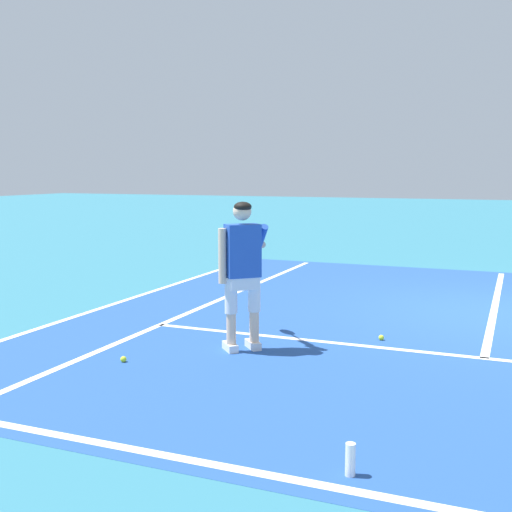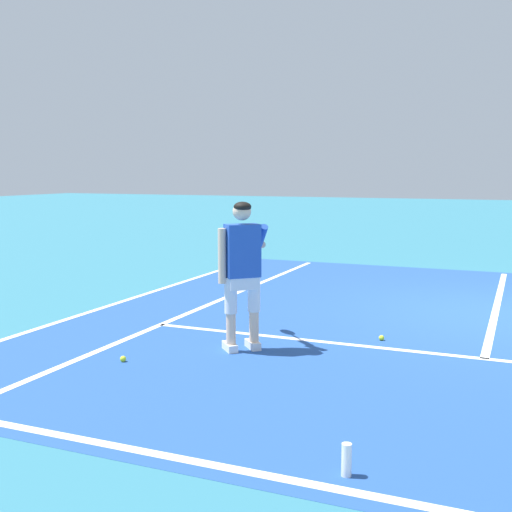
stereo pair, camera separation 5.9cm
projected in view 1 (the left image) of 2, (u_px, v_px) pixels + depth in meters
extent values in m
plane|color=teal|center=(493.00, 313.00, 9.36)|extent=(80.00, 80.00, 0.00)
cube|color=#234C93|center=(490.00, 329.00, 8.44)|extent=(10.98, 10.27, 0.00)
cube|color=white|center=(454.00, 510.00, 3.91)|extent=(10.98, 0.10, 0.01)
cube|color=white|center=(484.00, 358.00, 7.09)|extent=(8.23, 0.10, 0.01)
cube|color=white|center=(495.00, 304.00, 10.03)|extent=(0.10, 6.40, 0.01)
cube|color=white|center=(209.00, 304.00, 9.98)|extent=(0.10, 9.87, 0.01)
cube|color=white|center=(133.00, 298.00, 10.50)|extent=(0.10, 9.87, 0.01)
cube|color=white|center=(230.00, 347.00, 7.40)|extent=(0.27, 0.28, 0.09)
cube|color=white|center=(253.00, 345.00, 7.49)|extent=(0.27, 0.28, 0.09)
cylinder|color=beige|center=(231.00, 329.00, 7.33)|extent=(0.11, 0.11, 0.36)
cylinder|color=silver|center=(231.00, 295.00, 7.28)|extent=(0.14, 0.14, 0.41)
cylinder|color=beige|center=(254.00, 327.00, 7.43)|extent=(0.11, 0.11, 0.36)
cylinder|color=silver|center=(254.00, 294.00, 7.38)|extent=(0.14, 0.14, 0.41)
cube|color=silver|center=(243.00, 280.00, 7.31)|extent=(0.39, 0.38, 0.20)
cube|color=#234CAD|center=(243.00, 251.00, 7.26)|extent=(0.43, 0.42, 0.60)
cylinder|color=beige|center=(222.00, 256.00, 7.19)|extent=(0.09, 0.09, 0.62)
cylinder|color=#234CAD|center=(262.00, 236.00, 7.42)|extent=(0.24, 0.25, 0.29)
cylinder|color=beige|center=(258.00, 246.00, 7.65)|extent=(0.26, 0.27, 0.14)
sphere|color=beige|center=(242.00, 211.00, 7.21)|extent=(0.21, 0.21, 0.21)
ellipsoid|color=black|center=(243.00, 207.00, 7.19)|extent=(0.28, 0.28, 0.12)
cylinder|color=#232326|center=(253.00, 246.00, 7.86)|extent=(0.16, 0.17, 0.03)
cylinder|color=black|center=(249.00, 245.00, 8.00)|extent=(0.09, 0.09, 0.02)
torus|color=black|center=(244.00, 243.00, 8.17)|extent=(0.22, 0.23, 0.30)
cylinder|color=silver|center=(244.00, 243.00, 8.17)|extent=(0.17, 0.19, 0.25)
sphere|color=#CCE02D|center=(381.00, 338.00, 7.86)|extent=(0.07, 0.07, 0.07)
sphere|color=#CCE02D|center=(123.00, 359.00, 6.96)|extent=(0.07, 0.07, 0.07)
cylinder|color=white|center=(350.00, 460.00, 4.35)|extent=(0.07, 0.07, 0.23)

